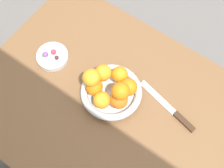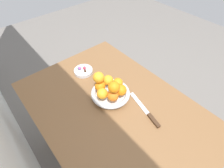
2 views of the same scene
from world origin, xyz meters
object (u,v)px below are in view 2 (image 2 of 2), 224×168
at_px(dining_table, 113,115).
at_px(candy_ball_0, 79,68).
at_px(orange_4, 101,86).
at_px(knife, 147,112).
at_px(orange_1, 121,90).
at_px(orange_6, 99,77).
at_px(orange_0, 113,96).
at_px(orange_2, 118,83).
at_px(candy_ball_1, 84,68).
at_px(candy_ball_3, 80,68).
at_px(orange_3, 108,80).
at_px(candy_dish, 83,71).
at_px(orange_7, 114,87).
at_px(fruit_bowl, 110,94).
at_px(orange_5, 102,94).
at_px(candy_ball_2, 85,71).

bearing_deg(dining_table, candy_ball_0, -1.65).
distance_m(orange_4, knife, 0.29).
xyz_separation_m(orange_1, orange_6, (0.11, 0.07, 0.06)).
xyz_separation_m(orange_0, orange_2, (0.06, -0.08, -0.00)).
bearing_deg(candy_ball_1, orange_0, 174.33).
bearing_deg(dining_table, orange_4, -2.05).
distance_m(candy_ball_0, candy_ball_1, 0.04).
bearing_deg(candy_ball_3, orange_4, 177.36).
xyz_separation_m(dining_table, candy_ball_3, (0.36, -0.02, 0.12)).
distance_m(dining_table, orange_3, 0.21).
distance_m(orange_2, orange_6, 0.13).
height_order(candy_dish, orange_3, orange_3).
xyz_separation_m(orange_1, candy_ball_1, (0.33, 0.03, -0.04)).
relative_size(orange_1, orange_7, 1.03).
bearing_deg(orange_6, orange_4, -150.18).
relative_size(orange_2, candy_ball_0, 3.96).
xyz_separation_m(candy_dish, orange_7, (-0.33, 0.02, 0.12)).
distance_m(fruit_bowl, orange_0, 0.08).
xyz_separation_m(orange_2, orange_4, (0.04, 0.09, 0.00)).
xyz_separation_m(candy_dish, candy_ball_3, (0.02, 0.02, 0.02)).
bearing_deg(dining_table, orange_7, -43.70).
relative_size(candy_ball_1, knife, 0.08).
height_order(candy_dish, knife, candy_dish).
distance_m(orange_5, candy_ball_0, 0.31).
height_order(candy_ball_0, candy_ball_2, candy_ball_2).
relative_size(dining_table, orange_0, 17.66).
relative_size(dining_table, orange_4, 17.75).
relative_size(orange_1, orange_3, 1.04).
relative_size(orange_7, candy_ball_3, 2.88).
bearing_deg(orange_2, knife, -175.31).
relative_size(fruit_bowl, candy_ball_3, 10.35).
bearing_deg(orange_1, orange_5, 63.32).
height_order(candy_ball_0, knife, candy_ball_0).
relative_size(dining_table, candy_ball_0, 72.94).
bearing_deg(orange_7, dining_table, 136.30).
bearing_deg(candy_ball_2, orange_3, -170.30).
bearing_deg(knife, dining_table, 37.53).
bearing_deg(orange_2, candy_ball_0, 15.56).
relative_size(orange_0, orange_6, 1.00).
bearing_deg(orange_4, knife, -157.81).
xyz_separation_m(fruit_bowl, orange_5, (-0.00, 0.06, 0.05)).
height_order(orange_7, knife, orange_7).
relative_size(candy_dish, candy_ball_2, 7.44).
bearing_deg(orange_0, orange_2, -56.56).
height_order(orange_0, orange_3, same).
bearing_deg(orange_2, orange_7, 125.82).
bearing_deg(candy_ball_1, dining_table, 173.07).
height_order(candy_dish, candy_ball_1, candy_ball_1).
xyz_separation_m(fruit_bowl, orange_2, (0.00, -0.06, 0.05)).
height_order(candy_ball_3, knife, candy_ball_3).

